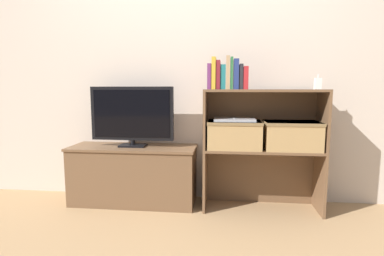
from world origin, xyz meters
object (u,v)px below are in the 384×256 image
at_px(book_mustard, 214,74).
at_px(book_charcoal, 241,77).
at_px(baby_monitor, 318,84).
at_px(tv_stand, 134,174).
at_px(book_plum, 210,77).
at_px(book_maroon, 218,75).
at_px(book_forest, 232,74).
at_px(book_crimson, 245,78).
at_px(book_tan, 228,73).
at_px(book_navy, 236,74).
at_px(storage_basket_left, 234,133).
at_px(tv, 132,115).
at_px(storage_basket_right, 292,134).
at_px(book_teal, 223,77).
at_px(laptop, 235,120).

bearing_deg(book_mustard, book_charcoal, 0.00).
distance_m(book_mustard, baby_monitor, 0.80).
xyz_separation_m(tv_stand, book_plum, (0.65, -0.08, 0.82)).
relative_size(book_maroon, baby_monitor, 1.87).
bearing_deg(book_plum, book_forest, 0.00).
height_order(book_plum, book_crimson, book_plum).
height_order(book_tan, book_navy, book_tan).
height_order(book_forest, book_charcoal, book_forest).
height_order(book_navy, storage_basket_left, book_navy).
relative_size(book_plum, book_forest, 0.80).
xyz_separation_m(tv, book_forest, (0.82, -0.08, 0.33)).
xyz_separation_m(book_tan, book_forest, (0.03, 0.00, -0.01)).
relative_size(tv, book_maroon, 3.22).
height_order(book_mustard, book_crimson, book_mustard).
distance_m(book_plum, storage_basket_left, 0.49).
bearing_deg(book_tan, tv, 174.51).
relative_size(book_plum, book_crimson, 1.13).
bearing_deg(storage_basket_right, book_teal, -175.27).
bearing_deg(tv, storage_basket_left, -2.11).
height_order(book_tan, book_forest, book_tan).
bearing_deg(book_mustard, book_teal, 0.00).
xyz_separation_m(tv, book_navy, (0.85, -0.08, 0.33)).
height_order(book_maroon, book_crimson, book_maroon).
height_order(storage_basket_left, storage_basket_right, same).
relative_size(book_plum, book_navy, 0.85).
bearing_deg(book_tan, book_teal, 180.00).
xyz_separation_m(book_plum, book_navy, (0.20, 0.00, 0.02)).
height_order(book_crimson, laptop, book_crimson).
bearing_deg(book_forest, tv, 174.70).
xyz_separation_m(book_teal, book_navy, (0.10, 0.00, 0.02)).
relative_size(book_mustard, book_crimson, 1.42).
bearing_deg(book_navy, laptop, 95.19).
distance_m(book_tan, storage_basket_left, 0.48).
distance_m(book_mustard, book_tan, 0.11).
height_order(book_plum, storage_basket_left, book_plum).
relative_size(tv, book_crimson, 4.11).
distance_m(tv, book_maroon, 0.79).
height_order(tv_stand, baby_monitor, baby_monitor).
relative_size(book_teal, storage_basket_right, 0.44).
bearing_deg(book_plum, book_mustard, 0.00).
xyz_separation_m(storage_basket_left, storage_basket_right, (0.45, 0.00, 0.00)).
height_order(book_tan, storage_basket_right, book_tan).
xyz_separation_m(book_charcoal, laptop, (-0.04, 0.04, -0.33)).
height_order(tv_stand, book_plum, book_plum).
distance_m(book_maroon, book_charcoal, 0.17).
relative_size(book_tan, storage_basket_left, 0.59).
bearing_deg(book_maroon, book_tan, 0.00).
bearing_deg(tv, book_charcoal, -4.88).
height_order(book_teal, book_navy, book_navy).
distance_m(book_teal, storage_basket_right, 0.70).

